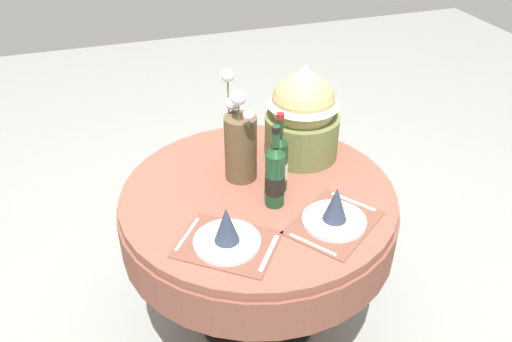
% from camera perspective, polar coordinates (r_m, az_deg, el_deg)
% --- Properties ---
extents(ground, '(8.00, 8.00, 0.00)m').
position_cam_1_polar(ground, '(2.62, 0.20, -15.27)').
color(ground, gray).
extents(dining_table, '(1.14, 1.14, 0.73)m').
position_cam_1_polar(dining_table, '(2.21, 0.23, -5.09)').
color(dining_table, brown).
rests_on(dining_table, ground).
extents(place_setting_left, '(0.43, 0.41, 0.16)m').
position_cam_1_polar(place_setting_left, '(1.84, -3.19, -6.88)').
color(place_setting_left, brown).
rests_on(place_setting_left, dining_table).
extents(place_setting_right, '(0.43, 0.41, 0.16)m').
position_cam_1_polar(place_setting_right, '(1.95, 8.58, -4.55)').
color(place_setting_right, brown).
rests_on(place_setting_right, dining_table).
extents(flower_vase, '(0.13, 0.19, 0.47)m').
position_cam_1_polar(flower_vase, '(2.12, -1.74, 3.15)').
color(flower_vase, brown).
rests_on(flower_vase, dining_table).
extents(wine_bottle_left, '(0.08, 0.08, 0.34)m').
position_cam_1_polar(wine_bottle_left, '(1.98, 2.08, -0.53)').
color(wine_bottle_left, '#194223').
rests_on(wine_bottle_left, dining_table).
extents(wine_bottle_centre, '(0.07, 0.07, 0.34)m').
position_cam_1_polar(wine_bottle_centre, '(2.07, 2.53, 0.92)').
color(wine_bottle_centre, '#143819').
rests_on(wine_bottle_centre, dining_table).
extents(gift_tub_back_right, '(0.33, 0.33, 0.43)m').
position_cam_1_polar(gift_tub_back_right, '(2.26, 5.12, 6.63)').
color(gift_tub_back_right, olive).
rests_on(gift_tub_back_right, dining_table).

